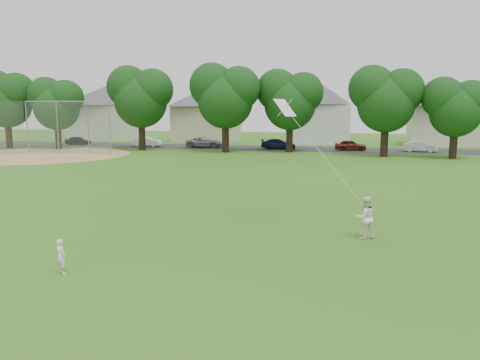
% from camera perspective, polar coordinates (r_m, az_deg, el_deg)
% --- Properties ---
extents(ground, '(160.00, 160.00, 0.00)m').
position_cam_1_polar(ground, '(14.26, -7.37, -10.16)').
color(ground, '#2B6015').
rests_on(ground, ground).
extents(street, '(90.00, 7.00, 0.01)m').
position_cam_1_polar(street, '(54.97, 8.76, 3.76)').
color(street, '#2D2D30').
rests_on(street, ground).
extents(dirt_infield, '(18.00, 18.00, 0.02)m').
position_cam_1_polar(dirt_infield, '(51.24, -23.32, 2.81)').
color(dirt_infield, '#9E7F51').
rests_on(dirt_infield, ground).
extents(toddler, '(0.43, 0.35, 1.01)m').
position_cam_1_polar(toddler, '(14.16, -21.02, -8.68)').
color(toddler, white).
rests_on(toddler, ground).
extents(older_boy, '(0.93, 0.87, 1.53)m').
position_cam_1_polar(older_boy, '(17.25, 15.01, -4.43)').
color(older_boy, white).
rests_on(older_boy, ground).
extents(kite, '(2.04, 1.15, 4.86)m').
position_cam_1_polar(kite, '(17.55, 10.15, 2.91)').
color(kite, white).
rests_on(kite, ground).
extents(baseball_backstop, '(11.99, 4.33, 5.37)m').
position_cam_1_polar(baseball_backstop, '(52.15, -21.61, 5.95)').
color(baseball_backstop, gray).
rests_on(baseball_backstop, ground).
extents(tree_row, '(81.06, 9.10, 10.27)m').
position_cam_1_polar(tree_row, '(47.85, 12.54, 10.35)').
color(tree_row, black).
rests_on(tree_row, ground).
extents(parked_cars, '(54.05, 2.65, 1.25)m').
position_cam_1_polar(parked_cars, '(54.33, 5.28, 4.40)').
color(parked_cars, black).
rests_on(parked_cars, ground).
extents(house_row, '(76.51, 13.20, 9.50)m').
position_cam_1_polar(house_row, '(64.87, 8.43, 8.69)').
color(house_row, beige).
rests_on(house_row, ground).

